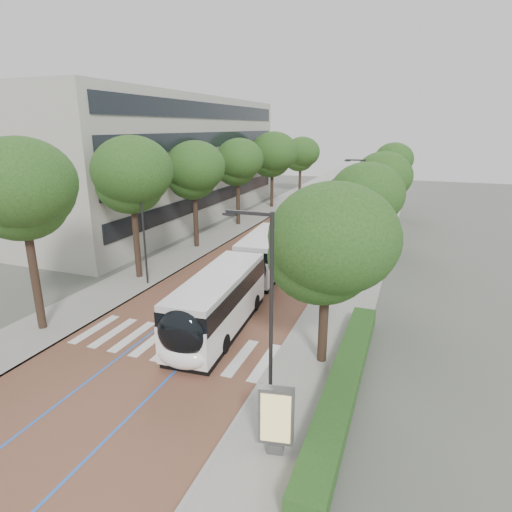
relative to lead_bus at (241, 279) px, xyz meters
The scene contains 22 objects.
ground 7.50m from the lead_bus, 101.35° to the right, with size 160.00×160.00×0.00m, color #51544C.
road 32.89m from the lead_bus, 92.52° to the left, with size 11.00×140.00×0.02m, color brown.
sidewalk_left 34.05m from the lead_bus, 105.24° to the left, with size 4.00×140.00×0.12m, color gray.
sidewalk_right 33.41m from the lead_bus, 79.54° to the left, with size 4.00×140.00×0.12m, color gray.
kerb_left 33.60m from the lead_bus, 102.11° to the left, with size 0.20×140.00×0.14m, color gray.
kerb_right 33.12m from the lead_bus, 82.78° to the left, with size 0.20×140.00×0.14m, color gray.
zebra_crossing 6.51m from the lead_bus, 101.36° to the right, with size 10.55×3.60×0.01m.
lane_line_left 33.00m from the lead_bus, 95.30° to the left, with size 0.12×126.00×0.01m, color blue.
lane_line_right 32.86m from the lead_bus, 89.72° to the left, with size 0.12×126.00×0.01m, color blue.
office_building 30.00m from the lead_bus, 135.14° to the left, with size 18.11×40.00×14.00m.
hedge 10.56m from the lead_bus, 43.16° to the right, with size 1.20×14.00×0.80m, color #1F4718.
streetlight_near 11.86m from the lead_bus, 63.05° to the right, with size 1.82×0.20×8.00m.
streetlight_far 16.02m from the lead_bus, 70.74° to the left, with size 1.82×0.20×8.00m.
lamp_post_left 7.98m from the lead_bus, behind, with size 0.14×0.14×8.00m, color #28282A.
trees_left 22.83m from the lead_bus, 113.72° to the left, with size 6.35×60.61×9.77m.
trees_right 15.26m from the lead_bus, 64.81° to the left, with size 5.69×47.35×8.23m.
lead_bus is the anchor object (origin of this frame).
bus_queued_0 15.67m from the lead_bus, 86.57° to the left, with size 3.03×12.49×3.20m.
bus_queued_1 29.23m from the lead_bus, 88.80° to the left, with size 3.03×12.49×3.20m.
bus_queued_2 42.68m from the lead_bus, 89.46° to the left, with size 3.19×12.52×3.20m.
bus_queued_3 54.69m from the lead_bus, 89.17° to the left, with size 3.21×12.52×3.20m.
ad_panel 13.11m from the lead_bus, 62.51° to the right, with size 1.22×0.55×2.47m.
Camera 1 is at (11.09, -16.00, 10.76)m, focal length 30.00 mm.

